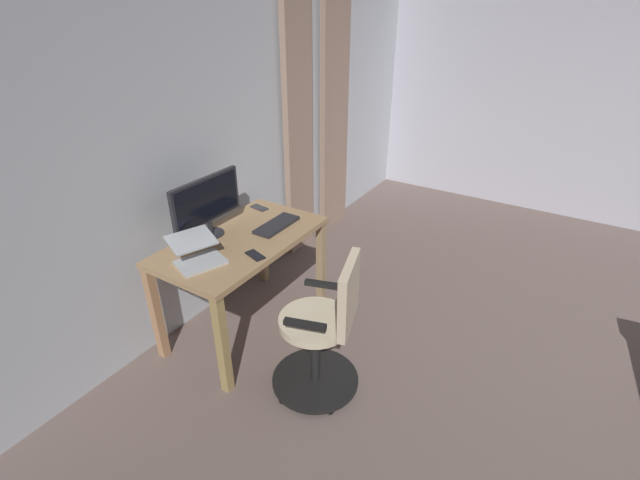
# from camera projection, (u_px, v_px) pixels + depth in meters

# --- Properties ---
(back_room_partition) EXTENTS (5.72, 0.10, 2.74)m
(back_room_partition) POSITION_uv_depth(u_px,v_px,m) (243.00, 121.00, 3.49)
(back_room_partition) COLOR silver
(back_room_partition) RESTS_ON ground
(curtain_left_panel) EXTENTS (0.46, 0.06, 2.57)m
(curtain_left_panel) POSITION_uv_depth(u_px,v_px,m) (335.00, 106.00, 4.41)
(curtain_left_panel) COLOR tan
(curtain_left_panel) RESTS_ON ground
(curtain_right_panel) EXTENTS (0.38, 0.06, 2.57)m
(curtain_right_panel) POSITION_uv_depth(u_px,v_px,m) (298.00, 119.00, 3.93)
(curtain_right_panel) COLOR tan
(curtain_right_panel) RESTS_ON ground
(desk) EXTENTS (1.21, 0.68, 0.76)m
(desk) POSITION_uv_depth(u_px,v_px,m) (243.00, 252.00, 3.11)
(desk) COLOR tan
(desk) RESTS_ON ground
(office_chair) EXTENTS (0.56, 0.56, 0.95)m
(office_chair) POSITION_uv_depth(u_px,v_px,m) (324.00, 332.00, 2.67)
(office_chair) COLOR black
(office_chair) RESTS_ON ground
(computer_monitor) EXTENTS (0.60, 0.18, 0.42)m
(computer_monitor) POSITION_uv_depth(u_px,v_px,m) (207.00, 202.00, 3.00)
(computer_monitor) COLOR #232328
(computer_monitor) RESTS_ON desk
(computer_keyboard) EXTENTS (0.38, 0.15, 0.02)m
(computer_keyboard) POSITION_uv_depth(u_px,v_px,m) (277.00, 225.00, 3.21)
(computer_keyboard) COLOR #232328
(computer_keyboard) RESTS_ON desk
(laptop) EXTENTS (0.37, 0.39, 0.15)m
(laptop) POSITION_uv_depth(u_px,v_px,m) (197.00, 254.00, 2.76)
(laptop) COLOR #B7BCC1
(laptop) RESTS_ON desk
(cell_phone_face_up) EXTENTS (0.09, 0.15, 0.01)m
(cell_phone_face_up) POSITION_uv_depth(u_px,v_px,m) (259.00, 208.00, 3.49)
(cell_phone_face_up) COLOR #333338
(cell_phone_face_up) RESTS_ON desk
(cell_phone_by_monitor) EXTENTS (0.11, 0.16, 0.01)m
(cell_phone_by_monitor) POSITION_uv_depth(u_px,v_px,m) (255.00, 255.00, 2.84)
(cell_phone_by_monitor) COLOR black
(cell_phone_by_monitor) RESTS_ON desk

